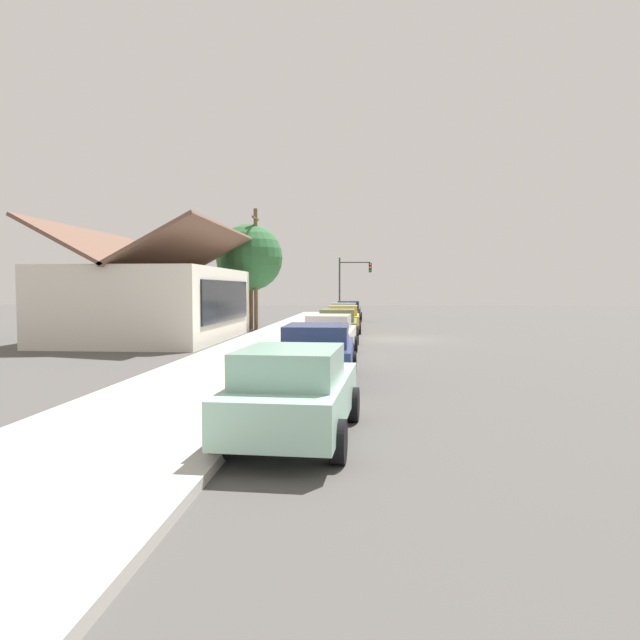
# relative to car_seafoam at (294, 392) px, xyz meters

# --- Properties ---
(ground_plane) EXTENTS (120.00, 120.00, 0.00)m
(ground_plane) POSITION_rel_car_seafoam_xyz_m (19.60, -2.64, -0.81)
(ground_plane) COLOR #4C4947
(sidewalk_curb) EXTENTS (60.00, 4.20, 0.16)m
(sidewalk_curb) POSITION_rel_car_seafoam_xyz_m (19.60, 2.96, -0.73)
(sidewalk_curb) COLOR #B2AFA8
(sidewalk_curb) RESTS_ON ground
(car_seafoam) EXTENTS (4.49, 2.18, 1.59)m
(car_seafoam) POSITION_rel_car_seafoam_xyz_m (0.00, 0.00, 0.00)
(car_seafoam) COLOR #9ED1BC
(car_seafoam) RESTS_ON ground
(car_navy) EXTENTS (4.80, 2.12, 1.59)m
(car_navy) POSITION_rel_car_seafoam_xyz_m (6.15, 0.09, 0.00)
(car_navy) COLOR navy
(car_navy) RESTS_ON ground
(car_ivory) EXTENTS (4.87, 2.05, 1.59)m
(car_ivory) POSITION_rel_car_seafoam_xyz_m (11.95, 0.11, 0.00)
(car_ivory) COLOR silver
(car_ivory) RESTS_ON ground
(car_olive) EXTENTS (4.76, 2.05, 1.59)m
(car_olive) POSITION_rel_car_seafoam_xyz_m (17.92, 0.10, 0.00)
(car_olive) COLOR olive
(car_olive) RESTS_ON ground
(car_mustard) EXTENTS (4.68, 2.08, 1.59)m
(car_mustard) POSITION_rel_car_seafoam_xyz_m (23.99, 0.05, 0.00)
(car_mustard) COLOR gold
(car_mustard) RESTS_ON ground
(car_skyblue) EXTENTS (4.60, 2.18, 1.59)m
(car_skyblue) POSITION_rel_car_seafoam_xyz_m (29.89, 0.26, 0.00)
(car_skyblue) COLOR #8CB7E0
(car_skyblue) RESTS_ON ground
(car_charcoal) EXTENTS (4.81, 2.08, 1.59)m
(car_charcoal) POSITION_rel_car_seafoam_xyz_m (35.92, 0.07, 0.00)
(car_charcoal) COLOR #2D3035
(car_charcoal) RESTS_ON ground
(storefront_building) EXTENTS (11.92, 7.66, 5.65)m
(storefront_building) POSITION_rel_car_seafoam_xyz_m (18.60, 9.35, 1.11)
(storefront_building) COLOR silver
(storefront_building) RESTS_ON ground
(shade_tree) EXTENTS (4.20, 4.20, 6.62)m
(shade_tree) POSITION_rel_car_seafoam_xyz_m (26.40, 6.08, 3.68)
(shade_tree) COLOR brown
(shade_tree) RESTS_ON ground
(traffic_light_main) EXTENTS (0.37, 2.79, 5.20)m
(traffic_light_main) POSITION_rel_car_seafoam_xyz_m (39.59, -0.10, 2.68)
(traffic_light_main) COLOR #383833
(traffic_light_main) RESTS_ON ground
(utility_pole_wooden) EXTENTS (1.80, 0.24, 7.50)m
(utility_pole_wooden) POSITION_rel_car_seafoam_xyz_m (25.82, 5.56, 3.11)
(utility_pole_wooden) COLOR brown
(utility_pole_wooden) RESTS_ON ground
(fire_hydrant_red) EXTENTS (0.22, 0.22, 0.71)m
(fire_hydrant_red) POSITION_rel_car_seafoam_xyz_m (2.47, 1.56, -0.32)
(fire_hydrant_red) COLOR red
(fire_hydrant_red) RESTS_ON sidewalk_curb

